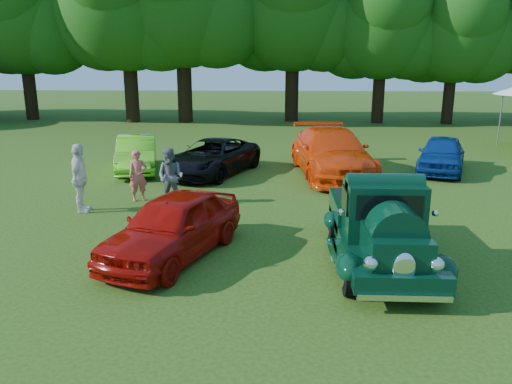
{
  "coord_description": "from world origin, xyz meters",
  "views": [
    {
      "loc": [
        -0.26,
        -9.64,
        3.94
      ],
      "look_at": [
        -0.76,
        1.15,
        1.1
      ],
      "focal_mm": 35.0,
      "sensor_mm": 36.0,
      "label": 1
    }
  ],
  "objects_px": {
    "back_car_blue": "(441,154)",
    "back_car_black": "(212,157)",
    "hero_pickup": "(380,227)",
    "spectator_pink": "(138,176)",
    "back_car_orange": "(332,152)",
    "spectator_white": "(80,178)",
    "red_convertible": "(173,226)",
    "spectator_grey": "(171,177)",
    "back_car_lime": "(137,154)"
  },
  "relations": [
    {
      "from": "hero_pickup",
      "to": "back_car_lime",
      "type": "height_order",
      "value": "hero_pickup"
    },
    {
      "from": "back_car_lime",
      "to": "hero_pickup",
      "type": "bearing_deg",
      "value": -62.46
    },
    {
      "from": "back_car_orange",
      "to": "spectator_pink",
      "type": "relative_size",
      "value": 3.81
    },
    {
      "from": "spectator_pink",
      "to": "spectator_grey",
      "type": "distance_m",
      "value": 1.08
    },
    {
      "from": "back_car_lime",
      "to": "back_car_orange",
      "type": "relative_size",
      "value": 0.69
    },
    {
      "from": "back_car_blue",
      "to": "spectator_pink",
      "type": "xyz_separation_m",
      "value": [
        -9.99,
        -4.41,
        0.09
      ]
    },
    {
      "from": "hero_pickup",
      "to": "spectator_grey",
      "type": "distance_m",
      "value": 6.45
    },
    {
      "from": "back_car_black",
      "to": "spectator_pink",
      "type": "relative_size",
      "value": 3.03
    },
    {
      "from": "back_car_orange",
      "to": "back_car_blue",
      "type": "relative_size",
      "value": 1.48
    },
    {
      "from": "back_car_lime",
      "to": "spectator_pink",
      "type": "relative_size",
      "value": 2.62
    },
    {
      "from": "spectator_grey",
      "to": "back_car_blue",
      "type": "bearing_deg",
      "value": 42.04
    },
    {
      "from": "back_car_blue",
      "to": "back_car_lime",
      "type": "bearing_deg",
      "value": -157.75
    },
    {
      "from": "red_convertible",
      "to": "back_car_blue",
      "type": "relative_size",
      "value": 1.02
    },
    {
      "from": "hero_pickup",
      "to": "spectator_pink",
      "type": "bearing_deg",
      "value": 144.39
    },
    {
      "from": "back_car_lime",
      "to": "spectator_pink",
      "type": "height_order",
      "value": "spectator_pink"
    },
    {
      "from": "hero_pickup",
      "to": "spectator_grey",
      "type": "bearing_deg",
      "value": 141.51
    },
    {
      "from": "back_car_blue",
      "to": "back_car_black",
      "type": "bearing_deg",
      "value": -154.25
    },
    {
      "from": "hero_pickup",
      "to": "spectator_grey",
      "type": "relative_size",
      "value": 2.74
    },
    {
      "from": "spectator_white",
      "to": "back_car_blue",
      "type": "bearing_deg",
      "value": -73.25
    },
    {
      "from": "back_car_black",
      "to": "back_car_orange",
      "type": "distance_m",
      "value": 4.24
    },
    {
      "from": "back_car_lime",
      "to": "spectator_white",
      "type": "xyz_separation_m",
      "value": [
        -0.06,
        -5.19,
        0.29
      ]
    },
    {
      "from": "back_car_orange",
      "to": "spectator_pink",
      "type": "bearing_deg",
      "value": -155.12
    },
    {
      "from": "spectator_pink",
      "to": "spectator_white",
      "type": "bearing_deg",
      "value": -164.03
    },
    {
      "from": "spectator_pink",
      "to": "spectator_white",
      "type": "distance_m",
      "value": 1.71
    },
    {
      "from": "back_car_lime",
      "to": "back_car_black",
      "type": "height_order",
      "value": "back_car_lime"
    },
    {
      "from": "spectator_white",
      "to": "red_convertible",
      "type": "bearing_deg",
      "value": -143.77
    },
    {
      "from": "back_car_black",
      "to": "back_car_orange",
      "type": "xyz_separation_m",
      "value": [
        4.23,
        0.02,
        0.2
      ]
    },
    {
      "from": "spectator_pink",
      "to": "back_car_black",
      "type": "bearing_deg",
      "value": 38.08
    },
    {
      "from": "red_convertible",
      "to": "back_car_black",
      "type": "relative_size",
      "value": 0.87
    },
    {
      "from": "back_car_black",
      "to": "back_car_blue",
      "type": "distance_m",
      "value": 8.35
    },
    {
      "from": "back_car_lime",
      "to": "back_car_blue",
      "type": "distance_m",
      "value": 11.17
    },
    {
      "from": "back_car_lime",
      "to": "back_car_orange",
      "type": "xyz_separation_m",
      "value": [
        7.09,
        -0.39,
        0.18
      ]
    },
    {
      "from": "spectator_pink",
      "to": "spectator_grey",
      "type": "relative_size",
      "value": 0.92
    },
    {
      "from": "hero_pickup",
      "to": "back_car_black",
      "type": "relative_size",
      "value": 0.98
    },
    {
      "from": "hero_pickup",
      "to": "red_convertible",
      "type": "height_order",
      "value": "hero_pickup"
    },
    {
      "from": "hero_pickup",
      "to": "back_car_lime",
      "type": "xyz_separation_m",
      "value": [
        -7.25,
        8.38,
        -0.11
      ]
    },
    {
      "from": "red_convertible",
      "to": "spectator_pink",
      "type": "xyz_separation_m",
      "value": [
        -1.89,
        4.19,
        0.08
      ]
    },
    {
      "from": "red_convertible",
      "to": "spectator_grey",
      "type": "distance_m",
      "value": 3.96
    },
    {
      "from": "back_car_lime",
      "to": "back_car_orange",
      "type": "distance_m",
      "value": 7.1
    },
    {
      "from": "red_convertible",
      "to": "spectator_white",
      "type": "xyz_separation_m",
      "value": [
        -3.13,
        3.04,
        0.26
      ]
    },
    {
      "from": "hero_pickup",
      "to": "back_car_blue",
      "type": "relative_size",
      "value": 1.15
    },
    {
      "from": "hero_pickup",
      "to": "red_convertible",
      "type": "bearing_deg",
      "value": 177.93
    },
    {
      "from": "red_convertible",
      "to": "back_car_lime",
      "type": "relative_size",
      "value": 1.0
    },
    {
      "from": "hero_pickup",
      "to": "spectator_pink",
      "type": "height_order",
      "value": "hero_pickup"
    },
    {
      "from": "back_car_lime",
      "to": "spectator_pink",
      "type": "xyz_separation_m",
      "value": [
        1.18,
        -4.04,
        0.1
      ]
    },
    {
      "from": "back_car_orange",
      "to": "spectator_white",
      "type": "height_order",
      "value": "spectator_white"
    },
    {
      "from": "back_car_blue",
      "to": "spectator_white",
      "type": "xyz_separation_m",
      "value": [
        -11.22,
        -5.56,
        0.27
      ]
    },
    {
      "from": "hero_pickup",
      "to": "spectator_white",
      "type": "bearing_deg",
      "value": 156.43
    },
    {
      "from": "back_car_lime",
      "to": "spectator_grey",
      "type": "xyz_separation_m",
      "value": [
        2.2,
        -4.37,
        0.16
      ]
    },
    {
      "from": "hero_pickup",
      "to": "back_car_black",
      "type": "bearing_deg",
      "value": 118.87
    }
  ]
}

